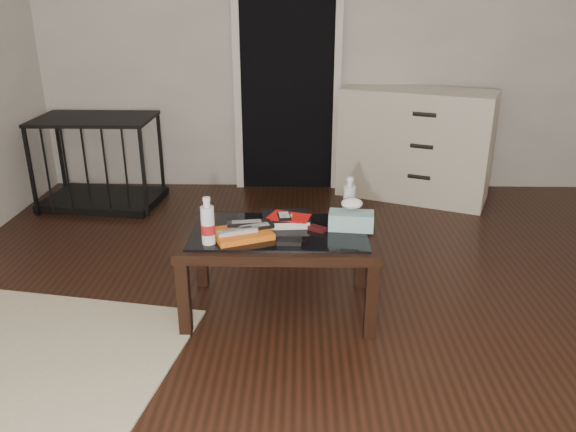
% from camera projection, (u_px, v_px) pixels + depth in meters
% --- Properties ---
extents(ground, '(5.00, 5.00, 0.00)m').
position_uv_depth(ground, '(357.00, 345.00, 2.74)').
color(ground, black).
rests_on(ground, ground).
extents(doorway, '(0.90, 0.08, 2.07)m').
position_uv_depth(doorway, '(287.00, 69.00, 4.68)').
color(doorway, black).
rests_on(doorway, ground).
extents(coffee_table, '(1.00, 0.60, 0.46)m').
position_uv_depth(coffee_table, '(279.00, 242.00, 2.92)').
color(coffee_table, black).
rests_on(coffee_table, ground).
extents(dresser, '(1.30, 0.93, 0.90)m').
position_uv_depth(dresser, '(415.00, 144.00, 4.64)').
color(dresser, beige).
rests_on(dresser, ground).
extents(pet_crate, '(0.96, 0.70, 0.71)m').
position_uv_depth(pet_crate, '(101.00, 176.00, 4.55)').
color(pet_crate, black).
rests_on(pet_crate, ground).
extents(magazines, '(0.34, 0.30, 0.03)m').
position_uv_depth(magazines, '(242.00, 234.00, 2.82)').
color(magazines, '#D15E13').
rests_on(magazines, coffee_table).
extents(remote_silver, '(0.20, 0.12, 0.02)m').
position_uv_depth(remote_silver, '(237.00, 231.00, 2.78)').
color(remote_silver, '#A4A4A8').
rests_on(remote_silver, magazines).
extents(remote_black_front, '(0.20, 0.12, 0.02)m').
position_uv_depth(remote_black_front, '(254.00, 227.00, 2.83)').
color(remote_black_front, black).
rests_on(remote_black_front, magazines).
extents(remote_black_back, '(0.21, 0.08, 0.02)m').
position_uv_depth(remote_black_back, '(247.00, 223.00, 2.89)').
color(remote_black_back, black).
rests_on(remote_black_back, magazines).
extents(textbook, '(0.27, 0.22, 0.05)m').
position_uv_depth(textbook, '(286.00, 219.00, 2.99)').
color(textbook, black).
rests_on(textbook, coffee_table).
extents(dvd_mailers, '(0.23, 0.20, 0.01)m').
position_uv_depth(dvd_mailers, '(288.00, 216.00, 2.95)').
color(dvd_mailers, red).
rests_on(dvd_mailers, textbook).
extents(ipod, '(0.08, 0.11, 0.02)m').
position_uv_depth(ipod, '(284.00, 216.00, 2.93)').
color(ipod, black).
rests_on(ipod, dvd_mailers).
extents(flip_phone, '(0.10, 0.09, 0.02)m').
position_uv_depth(flip_phone, '(317.00, 229.00, 2.89)').
color(flip_phone, black).
rests_on(flip_phone, coffee_table).
extents(wallet, '(0.12, 0.08, 0.02)m').
position_uv_depth(wallet, '(289.00, 241.00, 2.75)').
color(wallet, black).
rests_on(wallet, coffee_table).
extents(water_bottle_left, '(0.08, 0.08, 0.24)m').
position_uv_depth(water_bottle_left, '(208.00, 221.00, 2.71)').
color(water_bottle_left, white).
rests_on(water_bottle_left, coffee_table).
extents(water_bottle_right, '(0.08, 0.08, 0.24)m').
position_uv_depth(water_bottle_right, '(349.00, 199.00, 3.00)').
color(water_bottle_right, silver).
rests_on(water_bottle_right, coffee_table).
extents(tissue_box, '(0.24, 0.14, 0.09)m').
position_uv_depth(tissue_box, '(351.00, 221.00, 2.91)').
color(tissue_box, teal).
rests_on(tissue_box, coffee_table).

